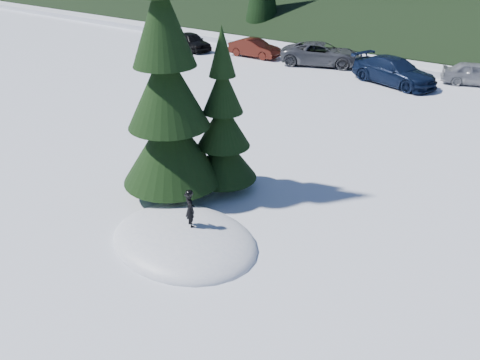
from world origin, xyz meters
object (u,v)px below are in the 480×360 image
Objects in this scene: car_4 at (477,74)px; spruce_tall at (167,98)px; child_skier at (190,209)px; car_1 at (254,48)px; car_2 at (322,54)px; spruce_short at (223,130)px; car_3 at (394,71)px; car_0 at (191,41)px.

spruce_tall is at bearing 149.20° from car_4.
child_skier is 23.30m from car_1.
spruce_tall is at bearing 173.48° from car_2.
spruce_short reaches higher than child_skier.
spruce_short is 19.18m from car_4.
car_3 is (0.50, 17.41, -2.56)m from spruce_tall.
car_0 is at bearing -23.03° from child_skier.
car_4 is (4.33, 20.23, -2.67)m from spruce_tall.
car_1 is at bearing 102.21° from car_3.
car_3 is (-0.50, 16.01, -1.35)m from spruce_short.
car_0 reaches higher than car_1.
car_1 is 0.72× the size of car_2.
spruce_short is 1.00× the size of car_2.
spruce_short is (1.00, 1.40, -1.22)m from spruce_tall.
spruce_short is 1.39× the size of car_1.
child_skier is 21.92m from car_4.
car_3 is 1.37× the size of car_4.
car_0 is 1.01× the size of car_1.
spruce_short is 20.14m from car_1.
car_4 is (3.33, 18.83, -1.45)m from spruce_short.
car_1 is (-11.14, 16.71, -1.47)m from spruce_short.
child_skier is at bearing -66.53° from spruce_short.
car_0 is 0.72× the size of car_2.
car_2 is at bearing 105.23° from spruce_tall.
car_4 is at bearing -103.96° from car_2.
spruce_tall is 2.22× the size of car_0.
spruce_short is 18.63m from car_2.
car_4 is (9.48, 1.30, -0.09)m from car_2.
spruce_short is at bearing 177.59° from car_2.
child_skier reaches higher than car_3.
child_skier is 0.20× the size of car_3.
car_3 is (15.83, 0.40, 0.09)m from car_0.
child_skier is at bearing -34.68° from spruce_tall.
child_skier is 0.27× the size of car_4.
child_skier is at bearing -150.32° from car_1.
spruce_short is at bearing -43.02° from child_skier.
child_skier is 25.63m from car_0.
car_3 is at bearing 91.80° from spruce_short.
car_3 is 4.76m from car_4.
car_1 is 5.06m from car_2.
car_2 is at bearing 79.07° from car_4.
spruce_tall is at bearing -153.34° from car_1.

